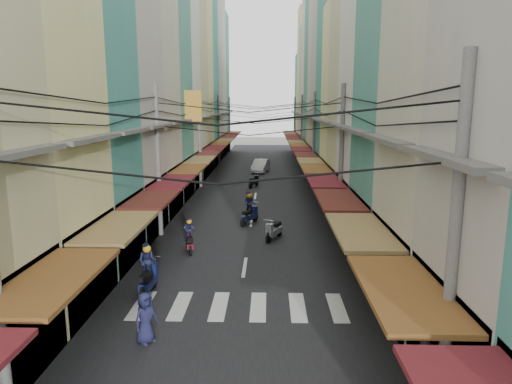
% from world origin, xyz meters
% --- Properties ---
extents(ground, '(160.00, 160.00, 0.00)m').
position_xyz_m(ground, '(0.00, 0.00, 0.00)').
color(ground, slate).
rests_on(ground, ground).
extents(road, '(10.00, 80.00, 0.02)m').
position_xyz_m(road, '(0.00, 20.00, 0.01)').
color(road, black).
rests_on(road, ground).
extents(sidewalk_left, '(3.00, 80.00, 0.06)m').
position_xyz_m(sidewalk_left, '(-6.50, 20.00, 0.03)').
color(sidewalk_left, gray).
rests_on(sidewalk_left, ground).
extents(sidewalk_right, '(3.00, 80.00, 0.06)m').
position_xyz_m(sidewalk_right, '(6.50, 20.00, 0.03)').
color(sidewalk_right, gray).
rests_on(sidewalk_right, ground).
extents(crosswalk, '(7.55, 2.40, 0.01)m').
position_xyz_m(crosswalk, '(-0.00, -6.00, 0.03)').
color(crosswalk, silver).
rests_on(crosswalk, ground).
extents(building_row_left, '(7.80, 67.67, 23.70)m').
position_xyz_m(building_row_left, '(-7.92, 16.56, 9.78)').
color(building_row_left, silver).
rests_on(building_row_left, ground).
extents(building_row_right, '(7.80, 68.98, 22.59)m').
position_xyz_m(building_row_right, '(7.92, 16.45, 9.41)').
color(building_row_right, teal).
rests_on(building_row_right, ground).
extents(utility_poles, '(10.20, 66.13, 8.20)m').
position_xyz_m(utility_poles, '(0.00, 15.01, 6.59)').
color(utility_poles, slate).
rests_on(utility_poles, ground).
extents(white_car, '(5.01, 2.62, 1.68)m').
position_xyz_m(white_car, '(0.20, 26.98, 0.00)').
color(white_car, silver).
rests_on(white_car, ground).
extents(bicycle, '(1.65, 1.03, 1.06)m').
position_xyz_m(bicycle, '(5.90, 1.44, 0.00)').
color(bicycle, black).
rests_on(bicycle, ground).
extents(moving_scooters, '(5.33, 34.77, 2.02)m').
position_xyz_m(moving_scooters, '(-1.25, 4.46, 0.56)').
color(moving_scooters, black).
rests_on(moving_scooters, ground).
extents(parked_scooters, '(13.00, 13.54, 0.99)m').
position_xyz_m(parked_scooters, '(4.28, -2.93, 0.48)').
color(parked_scooters, black).
rests_on(parked_scooters, ground).
extents(pedestrians, '(13.03, 21.76, 2.21)m').
position_xyz_m(pedestrians, '(-4.48, 2.38, 1.05)').
color(pedestrians, '#261D27').
rests_on(pedestrians, ground).
extents(market_umbrella, '(2.05, 2.05, 2.16)m').
position_xyz_m(market_umbrella, '(6.56, -7.29, 1.90)').
color(market_umbrella, '#B2B2B7').
rests_on(market_umbrella, ground).
extents(traffic_sign, '(0.10, 0.67, 3.07)m').
position_xyz_m(traffic_sign, '(5.15, -3.55, 2.25)').
color(traffic_sign, slate).
rests_on(traffic_sign, ground).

